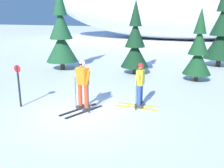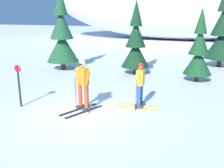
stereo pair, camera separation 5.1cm
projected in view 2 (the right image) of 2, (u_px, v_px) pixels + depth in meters
ground_plane at (82, 113)px, 9.03m from camera, size 120.00×120.00×0.00m
skier_yellow_jacket at (140, 85)px, 9.34m from camera, size 1.62×0.78×1.69m
skier_orange_jacket at (83, 84)px, 9.01m from camera, size 1.07×1.73×1.85m
pine_tree_far_left at (62, 35)px, 15.60m from camera, size 1.95×1.95×5.06m
pine_tree_center_left at (136, 44)px, 14.46m from camera, size 1.61×1.61×4.18m
pine_tree_center_right at (199, 51)px, 12.89m from camera, size 1.44×1.44×3.73m
pine_tree_far_right at (223, 32)px, 16.40m from camera, size 2.09×2.09×5.40m
trail_marker_post at (19, 83)px, 9.42m from camera, size 0.28×0.07×1.60m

